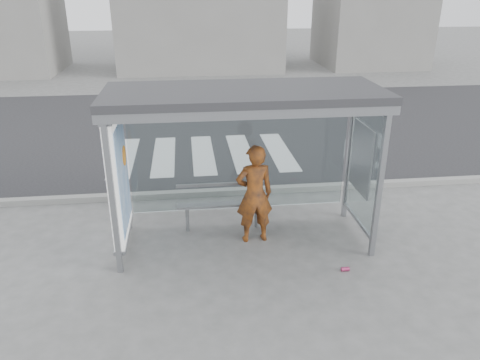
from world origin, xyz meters
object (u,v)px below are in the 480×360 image
at_px(bus_shelter, 220,130).
at_px(person, 254,194).
at_px(bench, 222,203).
at_px(soda_can, 345,269).

xyz_separation_m(bus_shelter, person, (0.55, -0.04, -1.12)).
xyz_separation_m(bench, soda_can, (1.77, -1.60, -0.46)).
bearing_deg(person, bench, -47.83).
relative_size(bus_shelter, soda_can, 34.52).
relative_size(bench, soda_can, 12.87).
bearing_deg(bench, person, -43.06).
height_order(bus_shelter, soda_can, bus_shelter).
xyz_separation_m(bus_shelter, bench, (0.03, 0.44, -1.49)).
distance_m(bus_shelter, person, 1.25).
distance_m(person, soda_can, 1.87).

